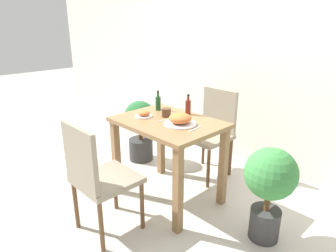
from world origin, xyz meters
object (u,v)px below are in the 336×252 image
object	(u,v)px
chair_near	(97,174)
food_plate	(180,120)
drink_cup	(166,113)
chair_far	(212,128)
potted_plant_left	(140,127)
potted_plant_right	(270,183)
condiment_bottle	(158,102)
sauce_bottle	(188,107)
side_plate	(144,114)

from	to	relation	value
chair_near	food_plate	bearing A→B (deg)	-101.81
drink_cup	chair_near	bearing A→B (deg)	-84.12
food_plate	chair_far	bearing A→B (deg)	105.28
chair_near	potted_plant_left	bearing A→B (deg)	-52.62
drink_cup	potted_plant_right	bearing A→B (deg)	4.61
food_plate	potted_plant_right	distance (m)	0.82
condiment_bottle	food_plate	bearing A→B (deg)	-18.69
condiment_bottle	potted_plant_left	world-z (taller)	condiment_bottle
chair_near	food_plate	xyz separation A→B (m)	(0.15, 0.70, 0.29)
chair_far	sauce_bottle	size ratio (longest dim) A/B	4.72
chair_far	side_plate	xyz separation A→B (m)	(-0.18, -0.74, 0.27)
chair_far	drink_cup	world-z (taller)	chair_far
sauce_bottle	condiment_bottle	distance (m)	0.30
drink_cup	potted_plant_left	bearing A→B (deg)	159.20
side_plate	sauce_bottle	distance (m)	0.40
food_plate	side_plate	world-z (taller)	food_plate
chair_near	food_plate	world-z (taller)	chair_near
chair_near	potted_plant_left	world-z (taller)	chair_near
chair_near	chair_far	world-z (taller)	same
chair_near	potted_plant_right	xyz separation A→B (m)	(0.89, 0.84, -0.04)
condiment_bottle	potted_plant_left	size ratio (longest dim) A/B	0.27
sauce_bottle	condiment_bottle	xyz separation A→B (m)	(-0.29, -0.10, 0.00)
side_plate	sauce_bottle	size ratio (longest dim) A/B	0.81
side_plate	potted_plant_right	world-z (taller)	side_plate
drink_cup	potted_plant_right	world-z (taller)	drink_cup
drink_cup	condiment_bottle	size ratio (longest dim) A/B	0.43
chair_far	potted_plant_right	world-z (taller)	chair_far
chair_near	side_plate	size ratio (longest dim) A/B	5.86
condiment_bottle	chair_near	bearing A→B (deg)	-71.82
chair_far	sauce_bottle	xyz separation A→B (m)	(0.04, -0.41, 0.32)
food_plate	sauce_bottle	world-z (taller)	sauce_bottle
side_plate	condiment_bottle	xyz separation A→B (m)	(-0.07, 0.23, 0.05)
chair_near	sauce_bottle	world-z (taller)	sauce_bottle
chair_far	condiment_bottle	distance (m)	0.65
chair_near	condiment_bottle	bearing A→B (deg)	-71.82
chair_near	chair_far	xyz separation A→B (m)	(-0.03, 1.36, 0.00)
chair_far	sauce_bottle	world-z (taller)	sauce_bottle
drink_cup	chair_far	bearing A→B (deg)	85.53
chair_near	potted_plant_right	world-z (taller)	chair_near
chair_near	chair_far	bearing A→B (deg)	-88.66
food_plate	side_plate	distance (m)	0.37
food_plate	potted_plant_left	xyz separation A→B (m)	(-0.94, 0.33, -0.39)
chair_near	drink_cup	world-z (taller)	chair_near
food_plate	side_plate	xyz separation A→B (m)	(-0.36, -0.09, -0.02)
chair_far	potted_plant_left	xyz separation A→B (m)	(-0.76, -0.33, -0.10)
side_plate	sauce_bottle	bearing A→B (deg)	56.53
chair_far	side_plate	size ratio (longest dim) A/B	5.86
condiment_bottle	potted_plant_right	size ratio (longest dim) A/B	0.26
condiment_bottle	drink_cup	bearing A→B (deg)	-23.36
food_plate	drink_cup	bearing A→B (deg)	165.68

